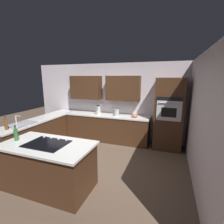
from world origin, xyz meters
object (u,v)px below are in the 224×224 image
blender (98,111)px  mixing_bowl (135,116)px  sink_unit (22,124)px  dish_soap_bottle (6,124)px  oil_bottle (16,134)px  wall_oven (169,114)px  kettle (117,113)px  cooktop (47,143)px

blender → mixing_bowl: (-1.25, 0.00, -0.08)m
sink_unit → dish_soap_bottle: bearing=97.0°
dish_soap_bottle → oil_bottle: 0.91m
wall_oven → kettle: wall_oven is taller
mixing_bowl → cooktop: bearing=66.9°
wall_oven → oil_bottle: wall_oven is taller
cooktop → dish_soap_bottle: 1.55m
sink_unit → blender: (-1.43, -1.79, 0.12)m
kettle → sink_unit: bearing=40.8°
cooktop → mixing_bowl: mixing_bowl is taller
wall_oven → cooktop: size_ratio=2.79×
sink_unit → blender: bearing=-128.6°
blender → mixing_bowl: blender is taller
mixing_bowl → dish_soap_bottle: (2.62, 2.27, 0.09)m
blender → kettle: (-0.65, 0.00, -0.03)m
blender → dish_soap_bottle: bearing=58.9°
wall_oven → sink_unit: wall_oven is taller
sink_unit → dish_soap_bottle: size_ratio=2.09×
sink_unit → cooktop: (-1.56, 0.83, -0.01)m
blender → dish_soap_bottle: (1.37, 2.27, 0.00)m
blender → kettle: 0.65m
blender → oil_bottle: size_ratio=1.02×
sink_unit → cooktop: 1.77m
kettle → oil_bottle: oil_bottle is taller
sink_unit → blender: blender is taller
sink_unit → oil_bottle: oil_bottle is taller
dish_soap_bottle → kettle: bearing=-131.7°
wall_oven → mixing_bowl: (1.00, 0.04, -0.11)m
dish_soap_bottle → oil_bottle: size_ratio=1.08×
sink_unit → cooktop: bearing=151.8°
oil_bottle → blender: bearing=-101.8°
wall_oven → mixing_bowl: bearing=2.3°
cooktop → kettle: bearing=-101.2°
mixing_bowl → dish_soap_bottle: 3.47m
mixing_bowl → kettle: 0.60m
dish_soap_bottle → sink_unit: bearing=-83.0°
mixing_bowl → oil_bottle: (1.81, 2.69, 0.07)m
oil_bottle → mixing_bowl: bearing=-124.0°
oil_bottle → cooktop: bearing=-174.8°
dish_soap_bottle → oil_bottle: (-0.81, 0.42, -0.01)m
cooktop → dish_soap_bottle: bearing=-13.3°
cooktop → oil_bottle: size_ratio=2.45×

